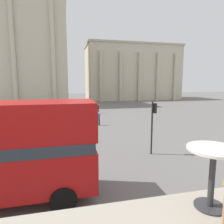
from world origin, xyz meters
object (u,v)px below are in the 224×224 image
at_px(pedestrian_black, 98,108).
at_px(traffic_light_mid, 55,112).
at_px(cafe_dining_table, 213,164).
at_px(plaza_building_left, 3,49).
at_px(plaza_building_right, 131,73).
at_px(traffic_light_near, 153,120).
at_px(car_silver, 15,123).
at_px(pedestrian_blue, 99,118).

bearing_deg(pedestrian_black, traffic_light_mid, 81.98).
bearing_deg(pedestrian_black, cafe_dining_table, 101.03).
distance_m(cafe_dining_table, pedestrian_black, 31.59).
xyz_separation_m(plaza_building_left, plaza_building_right, (34.71, 8.94, -4.76)).
xyz_separation_m(traffic_light_near, car_silver, (-11.53, 10.87, -1.77)).
bearing_deg(plaza_building_right, cafe_dining_table, -107.83).
bearing_deg(pedestrian_blue, plaza_building_left, -109.04).
bearing_deg(cafe_dining_table, traffic_light_mid, 98.40).
distance_m(plaza_building_right, pedestrian_blue, 42.71).
bearing_deg(traffic_light_near, plaza_building_left, 116.20).
xyz_separation_m(plaza_building_left, traffic_light_near, (19.75, -40.14, -10.65)).
distance_m(cafe_dining_table, pedestrian_blue, 21.99).
height_order(plaza_building_left, plaza_building_right, plaza_building_left).
height_order(cafe_dining_table, pedestrian_blue, cafe_dining_table).
xyz_separation_m(plaza_building_right, traffic_light_mid, (-21.99, -42.01, -6.09)).
relative_size(traffic_light_near, traffic_light_mid, 1.09).
xyz_separation_m(cafe_dining_table, pedestrian_blue, (2.22, 21.64, -3.24)).
bearing_deg(traffic_light_mid, car_silver, 139.79).
xyz_separation_m(plaza_building_right, traffic_light_near, (-14.95, -49.08, -5.89)).
height_order(cafe_dining_table, plaza_building_left, plaza_building_left).
relative_size(plaza_building_right, car_silver, 6.86).
xyz_separation_m(traffic_light_mid, pedestrian_blue, (4.89, 3.60, -1.37)).
height_order(car_silver, pedestrian_blue, pedestrian_blue).
height_order(plaza_building_left, traffic_light_mid, plaza_building_left).
relative_size(plaza_building_left, plaza_building_right, 1.03).
xyz_separation_m(traffic_light_near, pedestrian_black, (-0.66, 20.23, -1.57)).
xyz_separation_m(traffic_light_near, pedestrian_blue, (-2.14, 10.67, -1.56)).
bearing_deg(pedestrian_blue, plaza_building_right, -163.89).
distance_m(plaza_building_left, plaza_building_right, 36.16).
xyz_separation_m(cafe_dining_table, plaza_building_right, (19.32, 60.06, 4.22)).
distance_m(traffic_light_near, car_silver, 15.94).
bearing_deg(plaza_building_left, pedestrian_black, -46.20).
height_order(plaza_building_right, traffic_light_near, plaza_building_right).
relative_size(cafe_dining_table, plaza_building_left, 0.02).
relative_size(plaza_building_left, traffic_light_mid, 8.53).
xyz_separation_m(cafe_dining_table, plaza_building_left, (-15.39, 51.11, 8.98)).
height_order(traffic_light_near, pedestrian_black, traffic_light_near).
xyz_separation_m(pedestrian_blue, pedestrian_black, (1.48, 9.56, -0.00)).
relative_size(plaza_building_left, car_silver, 7.04).
xyz_separation_m(plaza_building_left, pedestrian_black, (19.09, -19.91, -12.22)).
bearing_deg(pedestrian_blue, traffic_light_near, 51.47).
xyz_separation_m(car_silver, pedestrian_blue, (9.38, -0.20, 0.21)).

